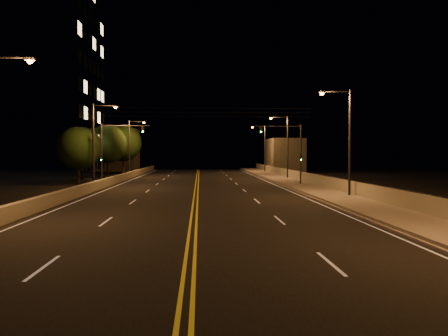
{
  "coord_description": "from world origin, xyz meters",
  "views": [
    {
      "loc": [
        0.33,
        -12.11,
        3.55
      ],
      "look_at": [
        2.0,
        18.0,
        2.5
      ],
      "focal_mm": 35.0,
      "sensor_mm": 36.0,
      "label": 1
    }
  ],
  "objects": [
    {
      "name": "jersey_barrier",
      "position": [
        -9.51,
        20.0,
        0.44
      ],
      "size": [
        0.45,
        120.0,
        0.88
      ],
      "primitive_type": "cube",
      "color": "#9C9782",
      "rests_on": "ground"
    },
    {
      "name": "sidewalk",
      "position": [
        10.8,
        20.0,
        0.15
      ],
      "size": [
        3.6,
        120.0,
        0.3
      ],
      "primitive_type": "cube",
      "color": "gray",
      "rests_on": "ground"
    },
    {
      "name": "tree_0",
      "position": [
        -13.04,
        36.62,
        4.03
      ],
      "size": [
        4.72,
        4.72,
        6.39
      ],
      "color": "black",
      "rests_on": "ground"
    },
    {
      "name": "road",
      "position": [
        0.0,
        20.0,
        0.01
      ],
      "size": [
        18.0,
        120.0,
        0.02
      ],
      "primitive_type": "cube",
      "color": "black",
      "rests_on": "ground"
    },
    {
      "name": "distant_building_left",
      "position": [
        -16.0,
        74.55,
        4.1
      ],
      "size": [
        8.0,
        8.0,
        8.2
      ],
      "primitive_type": "cube",
      "color": "#6C695B",
      "rests_on": "ground"
    },
    {
      "name": "tree_2",
      "position": [
        -13.38,
        53.81,
        4.9
      ],
      "size": [
        5.73,
        5.73,
        7.77
      ],
      "color": "black",
      "rests_on": "ground"
    },
    {
      "name": "curb",
      "position": [
        8.93,
        20.0,
        0.07
      ],
      "size": [
        0.14,
        120.0,
        0.15
      ],
      "primitive_type": "cube",
      "color": "gray",
      "rests_on": "ground"
    },
    {
      "name": "overhead_wires",
      "position": [
        0.0,
        29.5,
        7.4
      ],
      "size": [
        22.0,
        0.03,
        0.83
      ],
      "color": "black"
    },
    {
      "name": "lane_markings",
      "position": [
        0.0,
        19.93,
        0.02
      ],
      "size": [
        17.32,
        116.0,
        0.0
      ],
      "color": "silver",
      "rests_on": "road"
    },
    {
      "name": "streetlight_1",
      "position": [
        11.5,
        20.7,
        4.88
      ],
      "size": [
        2.55,
        0.28,
        8.38
      ],
      "color": "#2D2D33",
      "rests_on": "ground"
    },
    {
      "name": "streetlight_5",
      "position": [
        -9.9,
        31.76,
        4.88
      ],
      "size": [
        2.55,
        0.28,
        8.38
      ],
      "color": "#2D2D33",
      "rests_on": "ground"
    },
    {
      "name": "streetlight_3",
      "position": [
        11.5,
        64.29,
        4.88
      ],
      "size": [
        2.55,
        0.28,
        8.38
      ],
      "color": "#2D2D33",
      "rests_on": "ground"
    },
    {
      "name": "ground",
      "position": [
        0.0,
        0.0,
        0.0
      ],
      "size": [
        160.0,
        160.0,
        0.0
      ],
      "primitive_type": "plane",
      "color": "black",
      "rests_on": "ground"
    },
    {
      "name": "streetlight_6",
      "position": [
        -9.9,
        53.7,
        4.88
      ],
      "size": [
        2.55,
        0.28,
        8.38
      ],
      "color": "#2D2D33",
      "rests_on": "ground"
    },
    {
      "name": "tree_1",
      "position": [
        -15.19,
        46.4,
        4.37
      ],
      "size": [
        5.12,
        5.12,
        6.94
      ],
      "color": "black",
      "rests_on": "ground"
    },
    {
      "name": "traffic_signal_right",
      "position": [
        10.04,
        33.52,
        4.1
      ],
      "size": [
        5.11,
        0.31,
        6.55
      ],
      "color": "#2D2D33",
      "rests_on": "ground"
    },
    {
      "name": "traffic_signal_left",
      "position": [
        -8.84,
        33.52,
        4.1
      ],
      "size": [
        5.11,
        0.31,
        6.55
      ],
      "color": "#2D2D33",
      "rests_on": "ground"
    },
    {
      "name": "streetlight_2",
      "position": [
        11.5,
        44.38,
        4.88
      ],
      "size": [
        2.55,
        0.28,
        8.38
      ],
      "color": "#2D2D33",
      "rests_on": "ground"
    },
    {
      "name": "building_tower",
      "position": [
        -26.13,
        47.94,
        13.57
      ],
      "size": [
        24.0,
        15.0,
        28.29
      ],
      "color": "#6C695B",
      "rests_on": "ground"
    },
    {
      "name": "parapet_wall",
      "position": [
        12.45,
        20.0,
        0.8
      ],
      "size": [
        0.3,
        120.0,
        1.0
      ],
      "primitive_type": "cube",
      "color": "#9C9782",
      "rests_on": "sidewalk"
    },
    {
      "name": "distant_building_right",
      "position": [
        16.5,
        70.33,
        3.11
      ],
      "size": [
        6.0,
        10.0,
        6.23
      ],
      "primitive_type": "cube",
      "color": "#6C695B",
      "rests_on": "ground"
    },
    {
      "name": "parapet_rail",
      "position": [
        12.45,
        20.0,
        1.33
      ],
      "size": [
        0.06,
        120.0,
        0.06
      ],
      "primitive_type": "cylinder",
      "rotation": [
        1.57,
        0.0,
        0.0
      ],
      "color": "black",
      "rests_on": "parapet_wall"
    },
    {
      "name": "tree_3",
      "position": [
        -12.16,
        59.9,
        5.12
      ],
      "size": [
        5.99,
        5.99,
        8.12
      ],
      "color": "black",
      "rests_on": "ground"
    }
  ]
}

